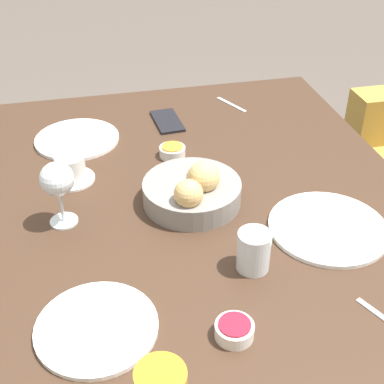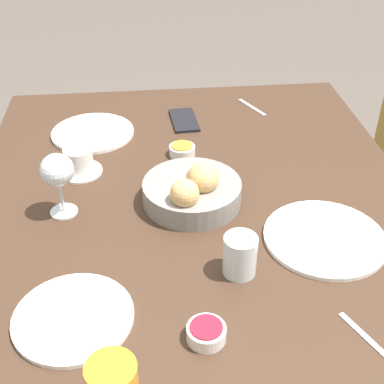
% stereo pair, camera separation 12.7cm
% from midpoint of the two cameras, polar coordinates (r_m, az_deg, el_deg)
% --- Properties ---
extents(dining_table, '(1.33, 1.09, 0.73)m').
position_cam_midpoint_polar(dining_table, '(1.34, 3.10, -4.08)').
color(dining_table, '#3D281C').
rests_on(dining_table, ground_plane).
extents(bread_basket, '(0.23, 0.23, 0.12)m').
position_cam_midpoint_polar(bread_basket, '(1.26, 3.00, 0.06)').
color(bread_basket, gray).
rests_on(bread_basket, dining_table).
extents(plate_near_left, '(0.24, 0.24, 0.01)m').
position_cam_midpoint_polar(plate_near_left, '(1.59, -8.31, 6.21)').
color(plate_near_left, white).
rests_on(plate_near_left, dining_table).
extents(plate_near_right, '(0.22, 0.22, 0.01)m').
position_cam_midpoint_polar(plate_near_right, '(1.02, -9.01, -13.23)').
color(plate_near_right, white).
rests_on(plate_near_right, dining_table).
extents(plate_far_center, '(0.27, 0.27, 0.01)m').
position_cam_midpoint_polar(plate_far_center, '(1.22, 16.89, -4.82)').
color(plate_far_center, white).
rests_on(plate_far_center, dining_table).
extents(water_tumbler, '(0.07, 0.07, 0.09)m').
position_cam_midpoint_polar(water_tumbler, '(1.08, 8.52, -6.82)').
color(water_tumbler, silver).
rests_on(water_tumbler, dining_table).
extents(wine_glass, '(0.08, 0.08, 0.16)m').
position_cam_midpoint_polar(wine_glass, '(1.21, -11.30, 1.98)').
color(wine_glass, silver).
rests_on(wine_glass, dining_table).
extents(coffee_cup, '(0.12, 0.12, 0.07)m').
position_cam_midpoint_polar(coffee_cup, '(1.40, -9.45, 3.09)').
color(coffee_cup, white).
rests_on(coffee_cup, dining_table).
extents(jam_bowl_berry, '(0.07, 0.07, 0.03)m').
position_cam_midpoint_polar(jam_bowl_berry, '(0.97, 5.40, -14.88)').
color(jam_bowl_berry, white).
rests_on(jam_bowl_berry, dining_table).
extents(jam_bowl_honey, '(0.07, 0.07, 0.03)m').
position_cam_midpoint_polar(jam_bowl_honey, '(1.46, 1.43, 4.40)').
color(jam_bowl_honey, white).
rests_on(jam_bowl_honey, dining_table).
extents(knife_silver, '(0.17, 0.08, 0.00)m').
position_cam_midpoint_polar(knife_silver, '(1.04, 22.53, -15.18)').
color(knife_silver, '#B7B7BC').
rests_on(knife_silver, dining_table).
extents(spoon_coffee, '(0.12, 0.07, 0.00)m').
position_cam_midpoint_polar(spoon_coffee, '(1.75, 8.50, 8.90)').
color(spoon_coffee, '#B7B7BC').
rests_on(spoon_coffee, dining_table).
extents(cell_phone, '(0.16, 0.08, 0.01)m').
position_cam_midpoint_polar(cell_phone, '(1.64, 1.37, 7.61)').
color(cell_phone, black).
rests_on(cell_phone, dining_table).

